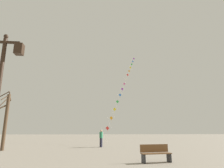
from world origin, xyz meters
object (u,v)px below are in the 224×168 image
Objects in this scene: kite_train at (124,83)px; kite_flyer at (101,138)px; bare_tree at (5,119)px; park_bench at (156,153)px; twin_lantern_lamp_post at (0,75)px.

kite_flyer is (-4.72, -13.03, -9.07)m from kite_train.
kite_train is 21.81m from bare_tree.
kite_flyer is at bearing 94.73° from park_bench.
twin_lantern_lamp_post is 3.03× the size of park_bench.
bare_tree is 13.16m from park_bench.
kite_flyer is 8.97m from bare_tree.
park_bench is (2.36, -10.06, -0.45)m from kite_flyer.
twin_lantern_lamp_post is 0.22× the size of kite_train.
bare_tree is at bearing 137.27° from park_bench.
kite_flyer is at bearing -109.92° from kite_train.
twin_lantern_lamp_post is at bearing -108.44° from kite_train.
bare_tree is (-4.21, 10.86, -0.88)m from twin_lantern_lamp_post.
kite_train is at bearing 75.68° from park_bench.
twin_lantern_lamp_post is 11.68m from bare_tree.
bare_tree reaches higher than twin_lantern_lamp_post.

